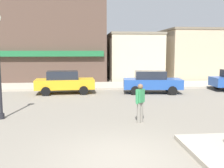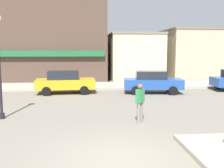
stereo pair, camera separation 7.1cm
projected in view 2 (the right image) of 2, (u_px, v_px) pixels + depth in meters
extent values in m
plane|color=gray|center=(120.00, 159.00, 7.17)|extent=(160.00, 160.00, 0.00)
cube|color=#A89E8C|center=(98.00, 86.00, 21.69)|extent=(80.00, 4.00, 0.15)
cylinder|color=black|center=(2.00, 116.00, 11.42)|extent=(0.24, 0.24, 0.24)
cube|color=gold|center=(66.00, 84.00, 18.17)|extent=(4.10, 1.96, 0.66)
cube|color=#1E232D|center=(63.00, 75.00, 18.07)|extent=(2.17, 1.53, 0.56)
cylinder|color=black|center=(83.00, 87.00, 19.24)|extent=(0.61, 0.22, 0.60)
cylinder|color=black|center=(84.00, 90.00, 17.58)|extent=(0.61, 0.22, 0.60)
cylinder|color=black|center=(48.00, 88.00, 18.86)|extent=(0.61, 0.22, 0.60)
cylinder|color=black|center=(46.00, 91.00, 17.19)|extent=(0.61, 0.22, 0.60)
cube|color=#234C9E|center=(153.00, 84.00, 18.28)|extent=(4.17, 2.16, 0.66)
cube|color=#1E232D|center=(151.00, 75.00, 18.21)|extent=(2.23, 1.63, 0.56)
cylinder|color=black|center=(168.00, 87.00, 19.14)|extent=(0.62, 0.25, 0.60)
cylinder|color=black|center=(173.00, 91.00, 17.45)|extent=(0.62, 0.25, 0.60)
cylinder|color=black|center=(134.00, 87.00, 19.20)|extent=(0.62, 0.25, 0.60)
cylinder|color=black|center=(136.00, 91.00, 17.51)|extent=(0.62, 0.25, 0.60)
cylinder|color=black|center=(218.00, 85.00, 20.22)|extent=(0.61, 0.21, 0.60)
cylinder|color=gray|center=(141.00, 112.00, 10.84)|extent=(0.16, 0.16, 0.85)
cylinder|color=gray|center=(139.00, 113.00, 10.70)|extent=(0.16, 0.16, 0.85)
cube|color=#338C51|center=(140.00, 96.00, 10.68)|extent=(0.41, 0.41, 0.54)
sphere|color=brown|center=(140.00, 87.00, 10.64)|extent=(0.22, 0.22, 0.22)
cylinder|color=#338C51|center=(143.00, 96.00, 10.87)|extent=(0.13, 0.13, 0.52)
cylinder|color=#338C51|center=(137.00, 98.00, 10.51)|extent=(0.13, 0.13, 0.52)
cube|color=brown|center=(49.00, 41.00, 26.54)|extent=(11.26, 7.67, 7.86)
cube|color=#1E6638|center=(43.00, 54.00, 22.76)|extent=(10.69, 0.40, 0.50)
cube|color=#352721|center=(48.00, 0.00, 26.03)|extent=(11.59, 7.90, 0.24)
cube|color=beige|center=(134.00, 58.00, 27.35)|extent=(5.09, 6.28, 4.49)
cube|color=gray|center=(134.00, 35.00, 27.05)|extent=(5.19, 6.41, 0.20)
cube|color=tan|center=(204.00, 55.00, 27.81)|extent=(8.28, 6.09, 4.95)
cube|color=#716452|center=(205.00, 31.00, 27.49)|extent=(8.45, 6.21, 0.20)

